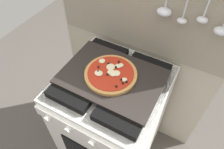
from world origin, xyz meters
The scene contains 5 objects.
ground_plane centered at (0.00, 0.00, 0.00)m, with size 4.00×4.00×0.00m, color #4C4742.
kitchen_backsplash centered at (0.00, 0.33, 0.79)m, with size 1.10×0.09×1.55m.
stove centered at (0.00, 0.00, 0.45)m, with size 0.60×0.64×0.90m.
baking_tray centered at (0.00, 0.00, 0.91)m, with size 0.54×0.38×0.02m, color black.
pizza_left centered at (-0.01, 0.00, 0.93)m, with size 0.28×0.28×0.03m.
Camera 1 is at (0.35, -0.65, 1.76)m, focal length 33.41 mm.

